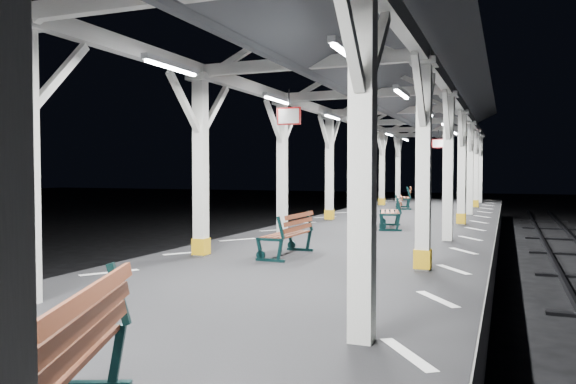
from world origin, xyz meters
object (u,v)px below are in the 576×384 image
Objects in this scene: bench_far at (394,211)px; bench_extra at (406,197)px; bench_near at (56,361)px; bench_mid at (290,233)px.

bench_extra is (-1.03, 8.12, 0.01)m from bench_far.
bench_near reaches higher than bench_mid.
bench_far is at bearing -93.45° from bench_extra.
bench_mid is 0.87× the size of bench_far.
bench_near reaches higher than bench_extra.
bench_far is (-0.50, 12.79, -0.02)m from bench_near.
bench_extra is at bearing 85.74° from bench_far.
bench_far is at bearing 69.32° from bench_near.
bench_extra reaches higher than bench_far.
bench_near is 1.22× the size of bench_mid.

